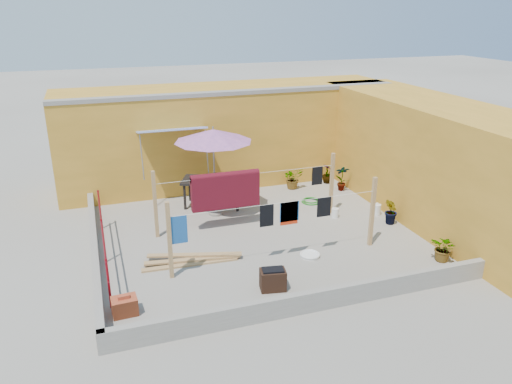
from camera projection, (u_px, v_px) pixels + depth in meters
ground at (258, 236)px, 13.08m from camera, size 80.00×80.00×0.00m
wall_back at (227, 134)px, 16.82m from camera, size 11.00×3.27×3.21m
wall_right at (432, 159)px, 14.08m from camera, size 2.40×9.00×3.20m
parapet_front at (317, 300)px, 9.82m from camera, size 8.30×0.16×0.44m
parapet_left at (95, 251)px, 11.77m from camera, size 0.16×7.30×0.44m
red_railing at (103, 234)px, 11.49m from camera, size 0.05×4.20×1.10m
clothesline_rig at (232, 194)px, 13.05m from camera, size 5.09×2.35×1.80m
patio_umbrella at (213, 136)px, 13.61m from camera, size 2.77×2.77×2.59m
outdoor_table at (213, 182)px, 14.78m from camera, size 1.99×1.53×0.83m
brick_stack at (125, 306)px, 9.70m from camera, size 0.51×0.38×0.43m
lumber_pile at (192, 260)px, 11.70m from camera, size 2.38×0.76×0.15m
brazier at (273, 279)px, 10.54m from camera, size 0.59×0.45×0.48m
white_basin at (310, 255)px, 11.98m from camera, size 0.49×0.49×0.08m
water_jug_a at (377, 209)px, 14.34m from camera, size 0.23×0.23×0.36m
water_jug_b at (335, 213)px, 14.16m from camera, size 0.20×0.20×0.32m
green_hose at (311, 201)px, 15.29m from camera, size 0.58×0.58×0.08m
plant_back_a at (293, 178)px, 16.35m from camera, size 0.70×0.62×0.71m
plant_back_b at (327, 174)px, 16.88m from camera, size 0.43×0.43×0.65m
plant_right_a at (342, 178)px, 16.15m from camera, size 0.51×0.41×0.85m
plant_right_b at (391, 212)px, 13.63m from camera, size 0.45×0.50×0.76m
plant_right_c at (444, 248)px, 11.68m from camera, size 0.71×0.75×0.65m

